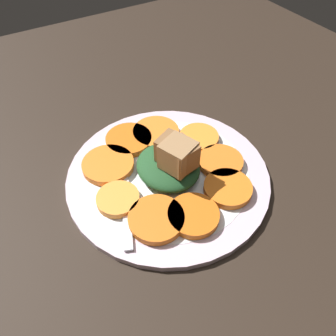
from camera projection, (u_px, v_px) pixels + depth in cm
name	position (u px, v px, depth cm)	size (l,w,h in cm)	color
table_slab	(168.00, 182.00, 49.65)	(120.00, 120.00, 2.00)	black
plate	(168.00, 175.00, 48.54)	(29.71, 29.71, 1.05)	silver
carrot_slice_0	(199.00, 138.00, 52.51)	(6.29, 6.29, 1.03)	orange
carrot_slice_1	(156.00, 133.00, 53.33)	(7.51, 7.51, 1.03)	orange
carrot_slice_2	(129.00, 140.00, 52.19)	(7.34, 7.34, 1.03)	orange
carrot_slice_3	(108.00, 165.00, 48.50)	(7.68, 7.68, 1.03)	orange
carrot_slice_4	(118.00, 199.00, 44.18)	(5.85, 5.85, 1.03)	orange
carrot_slice_5	(156.00, 219.00, 42.03)	(7.32, 7.32, 1.03)	orange
carrot_slice_6	(193.00, 215.00, 42.41)	(6.76, 6.76, 1.03)	orange
carrot_slice_7	(228.00, 188.00, 45.45)	(6.74, 6.74, 1.03)	orange
carrot_slice_8	(221.00, 162.00, 48.90)	(6.68, 6.68, 1.03)	orange
center_pile	(172.00, 161.00, 45.93)	(9.88, 8.89, 6.70)	#1E4723
fork	(125.00, 185.00, 46.24)	(18.71, 9.35, 0.40)	silver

